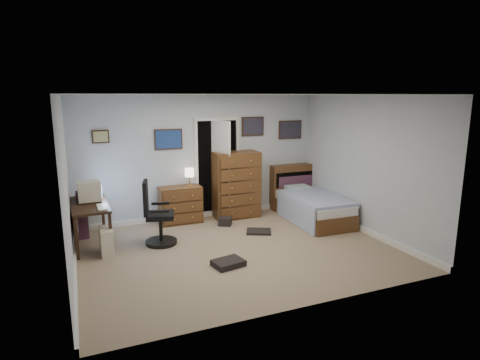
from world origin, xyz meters
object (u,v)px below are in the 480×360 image
computer_desk (85,214)px  bed (313,208)px  low_dresser (181,205)px  office_chair (157,220)px  tall_dresser (236,185)px

computer_desk → bed: size_ratio=0.70×
low_dresser → computer_desk: bearing=-160.5°
computer_desk → office_chair: office_chair is taller
office_chair → tall_dresser: size_ratio=0.81×
tall_dresser → computer_desk: bearing=-166.1°
computer_desk → office_chair: bearing=-21.1°
low_dresser → tall_dresser: 1.22m
office_chair → bed: size_ratio=0.61×
office_chair → low_dresser: 1.21m
computer_desk → low_dresser: low_dresser is taller
tall_dresser → bed: 1.64m
office_chair → bed: 3.16m
computer_desk → office_chair: size_ratio=1.15×
office_chair → tall_dresser: 2.11m
computer_desk → bed: bearing=-5.6°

